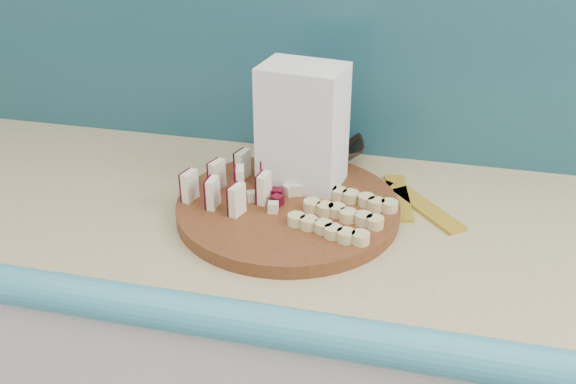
{
  "coord_description": "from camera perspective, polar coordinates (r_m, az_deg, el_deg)",
  "views": [
    {
      "loc": [
        0.49,
        0.55,
        1.49
      ],
      "look_at": [
        0.26,
        1.5,
        0.95
      ],
      "focal_mm": 40.0,
      "sensor_mm": 36.0,
      "label": 1
    }
  ],
  "objects": [
    {
      "name": "brown_bowl",
      "position": [
        1.33,
        2.35,
        3.96
      ],
      "size": [
        0.26,
        0.26,
        0.05
      ],
      "primitive_type": "imported",
      "rotation": [
        0.0,
        0.0,
        0.36
      ],
      "color": "black",
      "rests_on": "kitchen_counter"
    },
    {
      "name": "banana_peel",
      "position": [
        1.19,
        9.54,
        -0.85
      ],
      "size": [
        0.24,
        0.2,
        0.01
      ],
      "rotation": [
        0.0,
        0.0,
        0.01
      ],
      "color": "gold",
      "rests_on": "kitchen_counter"
    },
    {
      "name": "backsplash",
      "position": [
        1.34,
        -3.97,
        14.36
      ],
      "size": [
        2.2,
        0.02,
        0.5
      ],
      "primitive_type": "cube",
      "color": "teal",
      "rests_on": "kitchen_counter"
    },
    {
      "name": "banana_slices",
      "position": [
        1.08,
        4.97,
        -1.9
      ],
      "size": [
        0.18,
        0.18,
        0.02
      ],
      "color": "#D0C27F",
      "rests_on": "cutting_board"
    },
    {
      "name": "cutting_board",
      "position": [
        1.13,
        0.0,
        -1.43
      ],
      "size": [
        0.49,
        0.49,
        0.02
      ],
      "primitive_type": "cylinder",
      "rotation": [
        0.0,
        0.0,
        -0.29
      ],
      "color": "#47290F",
      "rests_on": "kitchen_counter"
    },
    {
      "name": "apple_chunks",
      "position": [
        1.13,
        -1.07,
        -0.18
      ],
      "size": [
        0.06,
        0.06,
        0.02
      ],
      "color": "beige",
      "rests_on": "cutting_board"
    },
    {
      "name": "flour_bag",
      "position": [
        1.15,
        1.29,
        5.31
      ],
      "size": [
        0.16,
        0.12,
        0.25
      ],
      "primitive_type": "cube",
      "rotation": [
        0.0,
        0.0,
        -0.15
      ],
      "color": "white",
      "rests_on": "kitchen_counter"
    },
    {
      "name": "apple_wedges",
      "position": [
        1.14,
        -4.89,
        0.91
      ],
      "size": [
        0.16,
        0.17,
        0.05
      ],
      "color": "#F8F2C6",
      "rests_on": "cutting_board"
    }
  ]
}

